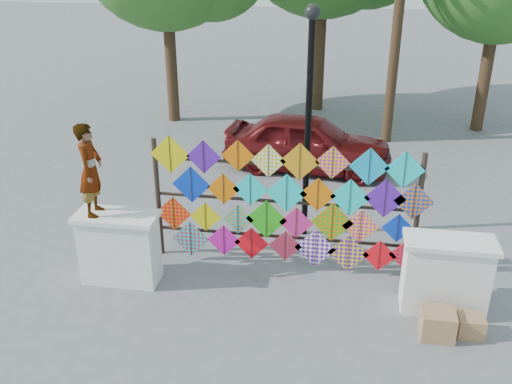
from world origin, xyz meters
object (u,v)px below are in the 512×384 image
lamppost (309,104)px  vendor_woman (90,170)px  sedan (308,142)px  kite_rack (289,206)px

lamppost → vendor_woman: bearing=-146.7°
lamppost → sedan: bearing=93.6°
kite_rack → vendor_woman: size_ratio=3.13×
vendor_woman → sedan: bearing=-34.8°
vendor_woman → lamppost: size_ratio=0.35×
kite_rack → lamppost: bearing=81.6°
sedan → lamppost: lamppost is taller
vendor_woman → lamppost: (3.35, 2.20, 0.63)m
vendor_woman → lamppost: bearing=-62.5°
vendor_woman → sedan: size_ratio=0.37×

